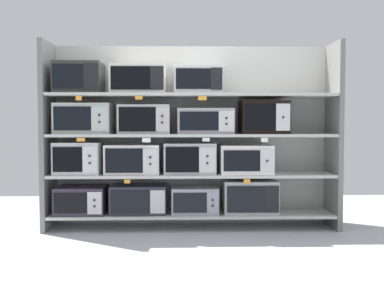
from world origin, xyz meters
TOP-DOWN VIEW (x-y plane):
  - ground at (0.00, -1.00)m, footprint 6.92×6.00m
  - back_panel at (0.00, 0.24)m, footprint 3.12×0.04m
  - upright_left at (-1.49, 0.00)m, footprint 0.05×0.44m
  - upright_right at (1.49, 0.00)m, footprint 0.05×0.44m
  - shelf_0 at (0.00, 0.00)m, footprint 2.92×0.44m
  - microwave_0 at (-1.15, -0.00)m, footprint 0.50×0.41m
  - microwave_1 at (-0.55, -0.00)m, footprint 0.57×0.36m
  - microwave_2 at (0.03, -0.00)m, footprint 0.48×0.36m
  - microwave_3 at (0.60, -0.00)m, footprint 0.56×0.39m
  - shelf_1 at (0.00, 0.00)m, footprint 2.92×0.44m
  - microwave_4 at (-1.17, -0.00)m, footprint 0.46×0.42m
  - microwave_5 at (-0.61, -0.00)m, footprint 0.55×0.40m
  - microwave_6 at (-0.02, -0.00)m, footprint 0.53×0.39m
  - microwave_7 at (0.56, -0.00)m, footprint 0.53×0.44m
  - price_tag_0 at (-0.65, -0.23)m, footprint 0.06×0.00m
  - price_tag_1 at (0.54, -0.23)m, footprint 0.07×0.00m
  - shelf_2 at (0.00, 0.00)m, footprint 2.92×0.44m
  - microwave_8 at (-1.11, -0.00)m, footprint 0.57×0.36m
  - microwave_9 at (-0.49, -0.00)m, footprint 0.52×0.39m
  - microwave_10 at (0.14, -0.00)m, footprint 0.57×0.38m
  - microwave_11 at (0.75, -0.00)m, footprint 0.48×0.39m
  - price_tag_2 at (-1.10, -0.23)m, footprint 0.08×0.00m
  - price_tag_3 at (-0.45, -0.23)m, footprint 0.08×0.00m
  - price_tag_4 at (0.13, -0.23)m, footprint 0.07×0.00m
  - price_tag_5 at (0.71, -0.23)m, footprint 0.07×0.00m
  - shelf_3 at (0.00, 0.00)m, footprint 2.92×0.44m
  - microwave_12 at (-1.16, -0.00)m, footprint 0.47×0.37m
  - microwave_13 at (-0.55, -0.00)m, footprint 0.56×0.34m
  - microwave_14 at (0.06, -0.00)m, footprint 0.49×0.41m
  - price_tag_6 at (-1.11, -0.23)m, footprint 0.06×0.00m
  - price_tag_7 at (-0.53, -0.23)m, footprint 0.07×0.00m
  - price_tag_8 at (0.10, -0.23)m, footprint 0.08×0.00m

SIDE VIEW (x-z plane):
  - ground at x=0.00m, z-range -0.02..0.00m
  - shelf_0 at x=0.00m, z-range 0.13..0.16m
  - microwave_2 at x=0.03m, z-range 0.16..0.43m
  - microwave_0 at x=-1.15m, z-range 0.16..0.44m
  - microwave_1 at x=-0.55m, z-range 0.16..0.45m
  - microwave_3 at x=0.60m, z-range 0.16..0.50m
  - price_tag_1 at x=0.54m, z-range 0.49..0.54m
  - price_tag_0 at x=-0.65m, z-range 0.50..0.54m
  - shelf_1 at x=0.00m, z-range 0.54..0.57m
  - microwave_7 at x=0.56m, z-range 0.57..0.87m
  - microwave_5 at x=-0.61m, z-range 0.57..0.87m
  - microwave_6 at x=-0.02m, z-range 0.57..0.89m
  - microwave_4 at x=-1.17m, z-range 0.57..0.90m
  - price_tag_3 at x=-0.45m, z-range 0.90..0.95m
  - price_tag_5 at x=0.71m, z-range 0.91..0.95m
  - price_tag_4 at x=0.13m, z-range 0.91..0.95m
  - price_tag_2 at x=-1.10m, z-range 0.91..0.95m
  - back_panel at x=0.00m, z-range 0.00..1.93m
  - upright_left at x=-1.49m, z-range 0.00..1.93m
  - upright_right at x=1.49m, z-range 0.00..1.93m
  - shelf_2 at x=0.00m, z-range 0.95..0.98m
  - microwave_10 at x=0.14m, z-range 0.98..1.25m
  - microwave_9 at x=-0.49m, z-range 0.98..1.28m
  - microwave_8 at x=-1.11m, z-range 0.98..1.30m
  - microwave_11 at x=0.75m, z-range 0.98..1.32m
  - price_tag_6 at x=-1.11m, z-range 1.32..1.36m
  - price_tag_8 at x=0.10m, z-range 1.32..1.36m
  - price_tag_7 at x=-0.53m, z-range 1.33..1.36m
  - shelf_3 at x=0.00m, z-range 1.37..1.40m
  - microwave_14 at x=0.06m, z-range 1.40..1.67m
  - microwave_13 at x=-0.55m, z-range 1.40..1.69m
  - microwave_12 at x=-1.16m, z-range 1.40..1.72m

